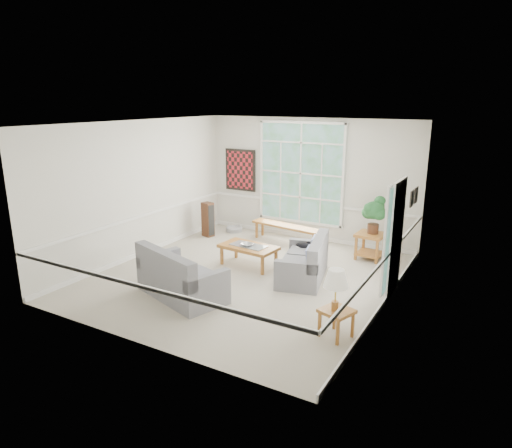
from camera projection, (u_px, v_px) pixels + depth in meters
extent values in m
cube|color=#A49C8C|center=(247.00, 276.00, 9.13)|extent=(5.50, 6.00, 0.01)
cube|color=white|center=(246.00, 123.00, 8.33)|extent=(5.50, 6.00, 0.02)
cube|color=silver|center=(309.00, 180.00, 11.24)|extent=(5.50, 0.02, 3.00)
cube|color=silver|center=(134.00, 245.00, 6.22)|extent=(5.50, 0.02, 3.00)
cube|color=silver|center=(139.00, 189.00, 10.04)|extent=(0.02, 6.00, 3.00)
cube|color=silver|center=(391.00, 222.00, 7.42)|extent=(0.02, 6.00, 3.00)
cube|color=white|center=(301.00, 173.00, 11.26)|extent=(2.30, 0.08, 2.40)
cube|color=white|center=(395.00, 238.00, 8.06)|extent=(0.08, 0.90, 2.10)
cube|color=white|center=(387.00, 242.00, 7.50)|extent=(0.08, 0.26, 1.90)
cube|color=maroon|center=(240.00, 170.00, 12.10)|extent=(0.90, 0.06, 1.10)
cube|color=black|center=(411.00, 199.00, 8.89)|extent=(0.04, 0.26, 0.32)
cube|color=black|center=(416.00, 195.00, 9.22)|extent=(0.04, 0.26, 0.32)
cube|color=slate|center=(303.00, 258.00, 8.92)|extent=(1.15, 1.70, 0.84)
cube|color=slate|center=(182.00, 272.00, 8.10)|extent=(1.88, 1.35, 0.91)
cube|color=#9B5F26|center=(249.00, 256.00, 9.64)|extent=(1.26, 0.77, 0.45)
imported|color=#A4A5AA|center=(247.00, 245.00, 9.53)|extent=(0.36, 0.36, 0.07)
cube|color=#9B5F26|center=(287.00, 234.00, 11.20)|extent=(1.92, 0.63, 0.44)
cube|color=#9B5F26|center=(370.00, 246.00, 10.04)|extent=(0.62, 0.62, 0.59)
cube|color=#9B5F26|center=(336.00, 323.00, 6.76)|extent=(0.55, 0.55, 0.44)
cylinder|color=gray|center=(234.00, 229.00, 12.19)|extent=(0.46, 0.46, 0.13)
cube|color=#442515|center=(208.00, 219.00, 11.68)|extent=(0.32, 0.28, 0.88)
ellipsoid|color=black|center=(303.00, 245.00, 9.43)|extent=(0.35, 0.26, 0.15)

